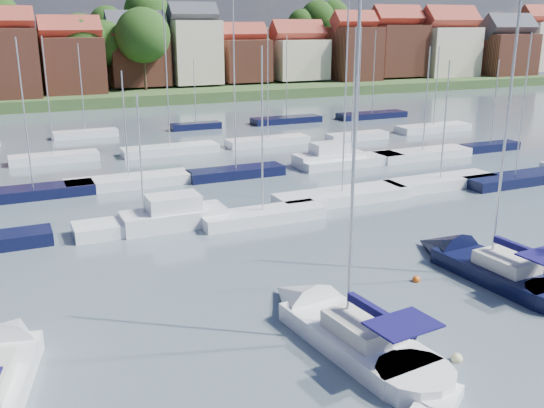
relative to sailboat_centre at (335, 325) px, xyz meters
name	(u,v)px	position (x,y,z in m)	size (l,w,h in m)	color
ground	(173,161)	(2.70, 37.26, -0.35)	(260.00, 260.00, 0.00)	#4C5A67
sailboat_centre	(335,325)	(0.00, 0.00, 0.00)	(4.35, 11.90, 15.80)	white
sailboat_navy	(479,265)	(10.87, 2.83, 0.00)	(3.79, 11.45, 15.61)	black
tender	(436,405)	(0.46, -6.46, -0.12)	(3.02, 2.66, 0.60)	white
buoy_d	(456,361)	(3.39, -4.13, -0.35)	(0.47, 0.47, 0.47)	beige
buoy_e	(416,281)	(6.81, 3.08, -0.35)	(0.44, 0.44, 0.44)	#D85914
marina_field	(206,165)	(4.60, 32.41, 0.08)	(79.62, 41.41, 15.93)	white
far_shore_town	(76,62)	(4.92, 129.92, 4.25)	(212.46, 90.00, 22.27)	#375028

